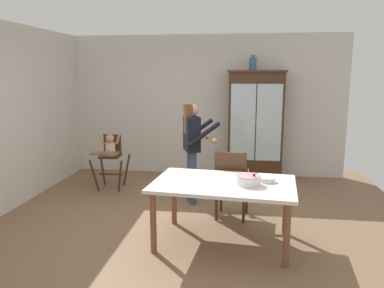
{
  "coord_description": "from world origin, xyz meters",
  "views": [
    {
      "loc": [
        0.71,
        -4.64,
        1.97
      ],
      "look_at": [
        -0.01,
        0.7,
        0.95
      ],
      "focal_mm": 34.97,
      "sensor_mm": 36.0,
      "label": 1
    }
  ],
  "objects_px": {
    "ceramic_vase": "(253,64)",
    "dining_chair_far_side": "(231,180)",
    "dining_table": "(224,189)",
    "high_chair_with_toddler": "(110,151)",
    "birthday_cake": "(248,180)",
    "adult_person": "(192,141)",
    "serving_bowl": "(267,180)",
    "china_cabinet": "(255,125)"
  },
  "relations": [
    {
      "from": "birthday_cake",
      "to": "dining_chair_far_side",
      "type": "height_order",
      "value": "dining_chair_far_side"
    },
    {
      "from": "high_chair_with_toddler",
      "to": "dining_table",
      "type": "bearing_deg",
      "value": -45.68
    },
    {
      "from": "ceramic_vase",
      "to": "serving_bowl",
      "type": "bearing_deg",
      "value": -87.32
    },
    {
      "from": "china_cabinet",
      "to": "ceramic_vase",
      "type": "xyz_separation_m",
      "value": [
        -0.08,
        0.0,
        1.13
      ]
    },
    {
      "from": "dining_table",
      "to": "dining_chair_far_side",
      "type": "xyz_separation_m",
      "value": [
        0.07,
        0.72,
        -0.1
      ]
    },
    {
      "from": "high_chair_with_toddler",
      "to": "serving_bowl",
      "type": "relative_size",
      "value": 5.28
    },
    {
      "from": "ceramic_vase",
      "to": "china_cabinet",
      "type": "bearing_deg",
      "value": -2.72
    },
    {
      "from": "high_chair_with_toddler",
      "to": "serving_bowl",
      "type": "distance_m",
      "value": 3.11
    },
    {
      "from": "dining_table",
      "to": "dining_chair_far_side",
      "type": "distance_m",
      "value": 0.73
    },
    {
      "from": "dining_table",
      "to": "serving_bowl",
      "type": "height_order",
      "value": "serving_bowl"
    },
    {
      "from": "high_chair_with_toddler",
      "to": "ceramic_vase",
      "type": "bearing_deg",
      "value": 19.33
    },
    {
      "from": "china_cabinet",
      "to": "dining_table",
      "type": "bearing_deg",
      "value": -98.76
    },
    {
      "from": "ceramic_vase",
      "to": "dining_table",
      "type": "relative_size",
      "value": 0.16
    },
    {
      "from": "birthday_cake",
      "to": "dining_chair_far_side",
      "type": "relative_size",
      "value": 0.29
    },
    {
      "from": "high_chair_with_toddler",
      "to": "adult_person",
      "type": "bearing_deg",
      "value": -22.76
    },
    {
      "from": "adult_person",
      "to": "birthday_cake",
      "type": "relative_size",
      "value": 5.47
    },
    {
      "from": "adult_person",
      "to": "dining_chair_far_side",
      "type": "bearing_deg",
      "value": -155.18
    },
    {
      "from": "adult_person",
      "to": "birthday_cake",
      "type": "bearing_deg",
      "value": -169.56
    },
    {
      "from": "ceramic_vase",
      "to": "serving_bowl",
      "type": "height_order",
      "value": "ceramic_vase"
    },
    {
      "from": "dining_table",
      "to": "birthday_cake",
      "type": "relative_size",
      "value": 6.08
    },
    {
      "from": "birthday_cake",
      "to": "ceramic_vase",
      "type": "bearing_deg",
      "value": 88.27
    },
    {
      "from": "serving_bowl",
      "to": "dining_chair_far_side",
      "type": "bearing_deg",
      "value": 123.5
    },
    {
      "from": "ceramic_vase",
      "to": "birthday_cake",
      "type": "distance_m",
      "value": 3.22
    },
    {
      "from": "ceramic_vase",
      "to": "adult_person",
      "type": "height_order",
      "value": "ceramic_vase"
    },
    {
      "from": "ceramic_vase",
      "to": "adult_person",
      "type": "distance_m",
      "value": 2.13
    },
    {
      "from": "ceramic_vase",
      "to": "dining_chair_far_side",
      "type": "distance_m",
      "value": 2.68
    },
    {
      "from": "adult_person",
      "to": "ceramic_vase",
      "type": "bearing_deg",
      "value": -50.66
    },
    {
      "from": "adult_person",
      "to": "high_chair_with_toddler",
      "type": "bearing_deg",
      "value": 50.36
    },
    {
      "from": "dining_table",
      "to": "high_chair_with_toddler",
      "type": "bearing_deg",
      "value": 137.26
    },
    {
      "from": "serving_bowl",
      "to": "adult_person",
      "type": "bearing_deg",
      "value": 129.41
    },
    {
      "from": "birthday_cake",
      "to": "adult_person",
      "type": "bearing_deg",
      "value": 120.25
    },
    {
      "from": "high_chair_with_toddler",
      "to": "adult_person",
      "type": "xyz_separation_m",
      "value": [
        1.49,
        -0.54,
        0.31
      ]
    },
    {
      "from": "dining_table",
      "to": "dining_chair_far_side",
      "type": "height_order",
      "value": "dining_chair_far_side"
    },
    {
      "from": "high_chair_with_toddler",
      "to": "dining_table",
      "type": "distance_m",
      "value": 2.77
    },
    {
      "from": "china_cabinet",
      "to": "serving_bowl",
      "type": "distance_m",
      "value": 2.79
    },
    {
      "from": "ceramic_vase",
      "to": "high_chair_with_toddler",
      "type": "height_order",
      "value": "ceramic_vase"
    },
    {
      "from": "adult_person",
      "to": "serving_bowl",
      "type": "bearing_deg",
      "value": -160.4
    },
    {
      "from": "adult_person",
      "to": "birthday_cake",
      "type": "xyz_separation_m",
      "value": [
        0.82,
        -1.4,
        -0.17
      ]
    },
    {
      "from": "high_chair_with_toddler",
      "to": "dining_table",
      "type": "relative_size",
      "value": 0.56
    },
    {
      "from": "high_chair_with_toddler",
      "to": "dining_chair_far_side",
      "type": "bearing_deg",
      "value": -31.77
    },
    {
      "from": "china_cabinet",
      "to": "ceramic_vase",
      "type": "relative_size",
      "value": 7.51
    },
    {
      "from": "dining_table",
      "to": "china_cabinet",
      "type": "bearing_deg",
      "value": 81.24
    }
  ]
}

